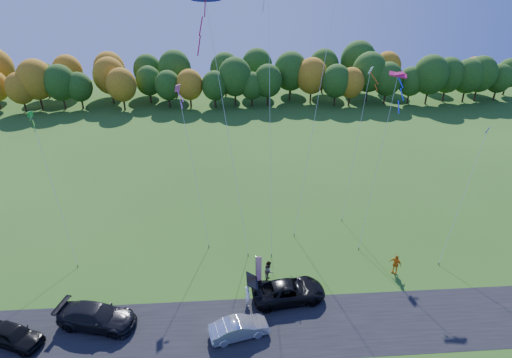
{
  "coord_description": "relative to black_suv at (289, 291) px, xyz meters",
  "views": [
    {
      "loc": [
        -2.12,
        -24.86,
        22.32
      ],
      "look_at": [
        0.0,
        6.0,
        7.0
      ],
      "focal_mm": 28.0,
      "sensor_mm": 36.0,
      "label": 1
    }
  ],
  "objects": [
    {
      "name": "feather_flag",
      "position": [
        -2.32,
        0.92,
        1.36
      ],
      "size": [
        0.47,
        0.07,
        3.54
      ],
      "color": "#999999",
      "rests_on": "ground"
    },
    {
      "name": "person_tailgate_b",
      "position": [
        -1.32,
        2.34,
        0.14
      ],
      "size": [
        0.85,
        1.01,
        1.86
      ],
      "primitive_type": "imported",
      "rotation": [
        0.0,
        0.0,
        1.4
      ],
      "color": "gray",
      "rests_on": "ground"
    },
    {
      "name": "kite_delta_blue",
      "position": [
        -4.48,
        10.21,
        10.22
      ],
      "size": [
        4.5,
        9.72,
        22.62
      ],
      "color": "#4C3F33",
      "rests_on": "ground"
    },
    {
      "name": "kite_diamond_pink",
      "position": [
        -7.66,
        10.13,
        6.16
      ],
      "size": [
        2.95,
        6.24,
        14.3
      ],
      "color": "#4C3F33",
      "rests_on": "ground"
    },
    {
      "name": "tree_line",
      "position": [
        -2.05,
        56.21,
        -0.79
      ],
      "size": [
        116.0,
        12.0,
        10.0
      ],
      "primitive_type": null,
      "color": "#1E4711",
      "rests_on": "ground"
    },
    {
      "name": "kite_diamond_green",
      "position": [
        -19.74,
        8.39,
        5.24
      ],
      "size": [
        4.4,
        7.0,
        12.42
      ],
      "color": "#4C3F33",
      "rests_on": "ground"
    },
    {
      "name": "black_suv",
      "position": [
        0.0,
        0.0,
        0.0
      ],
      "size": [
        5.96,
        3.29,
        1.58
      ],
      "primitive_type": "imported",
      "rotation": [
        0.0,
        0.0,
        1.69
      ],
      "color": "black",
      "rests_on": "ground"
    },
    {
      "name": "dark_truck_a",
      "position": [
        -14.1,
        -1.71,
        0.03
      ],
      "size": [
        6.02,
        3.55,
        1.64
      ],
      "primitive_type": "imported",
      "rotation": [
        0.0,
        0.0,
        1.33
      ],
      "color": "black",
      "rests_on": "ground"
    },
    {
      "name": "silver_sedan",
      "position": [
        -3.95,
        -3.34,
        -0.1
      ],
      "size": [
        4.39,
        2.42,
        1.37
      ],
      "primitive_type": "imported",
      "rotation": [
        0.0,
        0.0,
        1.82
      ],
      "color": "silver",
      "rests_on": "ground"
    },
    {
      "name": "kite_parafoil_orange",
      "position": [
        4.77,
        14.51,
        12.97
      ],
      "size": [
        7.6,
        12.38,
        27.87
      ],
      "color": "#4C3F33",
      "rests_on": "ground"
    },
    {
      "name": "person_tailgate_a",
      "position": [
        -3.21,
        -0.47,
        0.13
      ],
      "size": [
        0.6,
        0.76,
        1.83
      ],
      "primitive_type": "imported",
      "rotation": [
        0.0,
        0.0,
        1.84
      ],
      "color": "white",
      "rests_on": "ground"
    },
    {
      "name": "person_east",
      "position": [
        9.46,
        2.5,
        0.11
      ],
      "size": [
        1.05,
        1.06,
        1.79
      ],
      "primitive_type": "imported",
      "rotation": [
        0.0,
        0.0,
        -0.8
      ],
      "color": "orange",
      "rests_on": "ground"
    },
    {
      "name": "kite_diamond_blue_low",
      "position": [
        16.04,
        5.62,
        4.64
      ],
      "size": [
        4.98,
        5.18,
        11.23
      ],
      "color": "#4C3F33",
      "rests_on": "ground"
    },
    {
      "name": "kite_delta_red",
      "position": [
        -0.66,
        10.74,
        16.09
      ],
      "size": [
        2.82,
        9.0,
        25.47
      ],
      "color": "#4C3F33",
      "rests_on": "ground"
    },
    {
      "name": "kite_parafoil_rainbow",
      "position": [
        9.59,
        9.54,
        6.65
      ],
      "size": [
        5.91,
        7.67,
        15.16
      ],
      "color": "#4C3F33",
      "rests_on": "ground"
    },
    {
      "name": "dark_truck_b",
      "position": [
        -19.36,
        -2.95,
        -0.06
      ],
      "size": [
        4.6,
        3.17,
        1.45
      ],
      "primitive_type": "imported",
      "rotation": [
        0.0,
        0.0,
        1.19
      ],
      "color": "black",
      "rests_on": "ground"
    },
    {
      "name": "ground",
      "position": [
        -2.05,
        1.21,
        -0.79
      ],
      "size": [
        160.0,
        160.0,
        0.0
      ],
      "primitive_type": "plane",
      "color": "#275115"
    },
    {
      "name": "kite_diamond_white",
      "position": [
        8.73,
        13.79,
        6.47
      ],
      "size": [
        3.71,
        6.29,
        14.94
      ],
      "color": "#4C3F33",
      "rests_on": "ground"
    },
    {
      "name": "asphalt_strip",
      "position": [
        -2.05,
        -2.79,
        -0.78
      ],
      "size": [
        90.0,
        6.0,
        0.01
      ],
      "primitive_type": "cube",
      "color": "black",
      "rests_on": "ground"
    }
  ]
}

